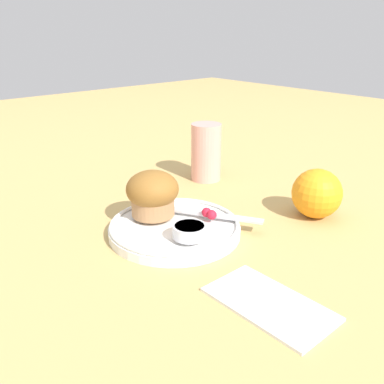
{
  "coord_description": "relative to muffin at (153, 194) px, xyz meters",
  "views": [
    {
      "loc": [
        0.45,
        -0.38,
        0.31
      ],
      "look_at": [
        -0.03,
        0.04,
        0.06
      ],
      "focal_mm": 40.0,
      "sensor_mm": 36.0,
      "label": 1
    }
  ],
  "objects": [
    {
      "name": "folded_napkin",
      "position": [
        0.26,
        -0.03,
        -0.05
      ],
      "size": [
        0.15,
        0.08,
        0.01
      ],
      "color": "white",
      "rests_on": "ground_plane"
    },
    {
      "name": "cream_ramekin",
      "position": [
        0.1,
        -0.01,
        -0.03
      ],
      "size": [
        0.05,
        0.05,
        0.02
      ],
      "color": "silver",
      "rests_on": "plate"
    },
    {
      "name": "ground_plane",
      "position": [
        0.06,
        0.01,
        -0.06
      ],
      "size": [
        3.0,
        3.0,
        0.0
      ],
      "primitive_type": "plane",
      "color": "tan"
    },
    {
      "name": "muffin",
      "position": [
        0.0,
        0.0,
        0.0
      ],
      "size": [
        0.08,
        0.08,
        0.07
      ],
      "color": "#9E7047",
      "rests_on": "plate"
    },
    {
      "name": "juice_glass",
      "position": [
        -0.11,
        0.22,
        0.0
      ],
      "size": [
        0.06,
        0.06,
        0.12
      ],
      "color": "#E5998C",
      "rests_on": "ground_plane"
    },
    {
      "name": "orange_fruit",
      "position": [
        0.15,
        0.23,
        -0.01
      ],
      "size": [
        0.08,
        0.08,
        0.08
      ],
      "color": "orange",
      "rests_on": "ground_plane"
    },
    {
      "name": "butter_knife",
      "position": [
        0.06,
        0.06,
        -0.03
      ],
      "size": [
        0.17,
        0.1,
        0.0
      ],
      "rotation": [
        0.0,
        0.0,
        0.51
      ],
      "color": "#B7B7BC",
      "rests_on": "plate"
    },
    {
      "name": "berry_pair",
      "position": [
        0.07,
        0.06,
        -0.03
      ],
      "size": [
        0.03,
        0.02,
        0.02
      ],
      "color": "#B7192D",
      "rests_on": "plate"
    },
    {
      "name": "plate",
      "position": [
        0.05,
        0.01,
        -0.05
      ],
      "size": [
        0.21,
        0.21,
        0.02
      ],
      "color": "white",
      "rests_on": "ground_plane"
    }
  ]
}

